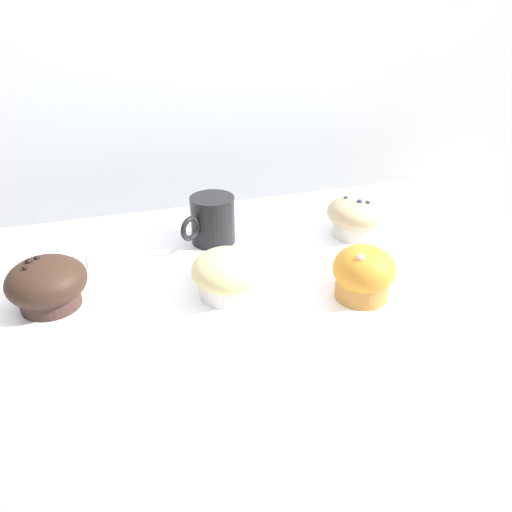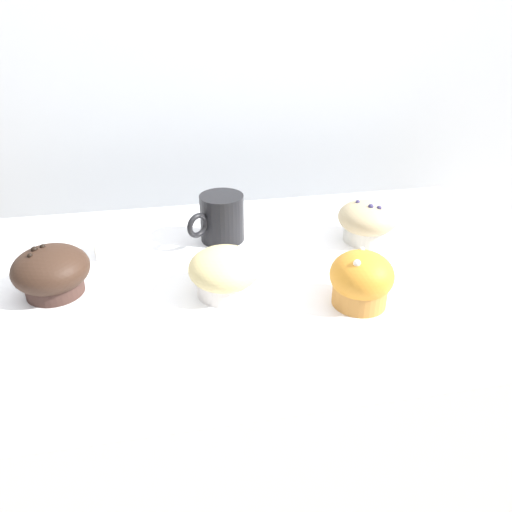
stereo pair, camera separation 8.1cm
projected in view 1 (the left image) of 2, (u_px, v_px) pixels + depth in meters
The scene contains 8 objects.
wall_back at pixel (194, 168), 1.36m from camera, with size 3.20×0.10×1.80m, color silver.
display_counter at pixel (260, 454), 1.07m from camera, with size 1.00×0.64×0.91m, color white.
muffin_front_center at pixel (363, 274), 0.77m from camera, with size 0.10×0.10×0.09m.
muffin_back_left at pixel (355, 216), 0.96m from camera, with size 0.11×0.11×0.08m.
muffin_back_right at pixel (47, 284), 0.75m from camera, with size 0.12×0.12×0.08m.
muffin_front_left at pixel (227, 274), 0.77m from camera, with size 0.11×0.11×0.08m.
coffee_cup at pixel (212, 219), 0.93m from camera, with size 0.11×0.09×0.09m.
price_card at pixel (100, 250), 0.85m from camera, with size 0.06×0.05×0.06m.
Camera 1 is at (-0.23, -0.70, 1.34)m, focal length 35.00 mm.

